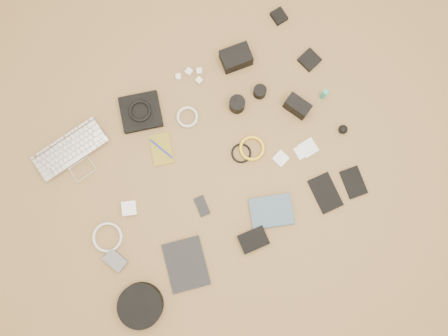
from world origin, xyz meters
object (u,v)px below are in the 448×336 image
tablet (186,264)px  phone (202,206)px  laptop (76,158)px  paperback (274,227)px  dslr_camera (236,58)px  headphone_case (141,305)px

tablet → phone: (0.21, 0.20, -0.00)m
laptop → paperback: laptop is taller
laptop → paperback: size_ratio=1.80×
dslr_camera → tablet: size_ratio=0.61×
paperback → phone: bearing=65.3°
tablet → headphone_case: headphone_case is taller
laptop → tablet: size_ratio=1.52×
headphone_case → tablet: bearing=10.0°
laptop → phone: 0.66m
tablet → phone: bearing=60.4°
dslr_camera → paperback: dslr_camera is taller
laptop → headphone_case: (-0.08, -0.77, 0.01)m
dslr_camera → headphone_case: size_ratio=0.69×
laptop → headphone_case: bearing=-99.1°
headphone_case → paperback: bearing=-1.8°
tablet → paperback: size_ratio=1.18×
laptop → paperback: bearing=-53.8°
headphone_case → dslr_camera: bearing=37.7°
headphone_case → paperback: 0.73m
phone → paperback: size_ratio=0.48×
tablet → paperback: (0.45, -0.07, 0.00)m
phone → headphone_case: headphone_case is taller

